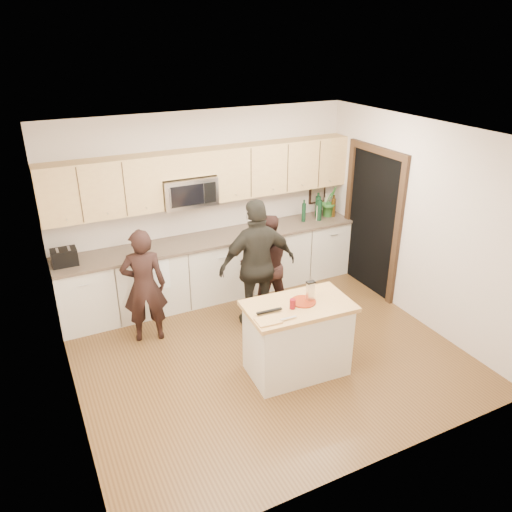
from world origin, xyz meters
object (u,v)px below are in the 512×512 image
woman_right (258,265)px  island (297,338)px  toaster (64,257)px  woman_left (144,286)px  woman_center (266,264)px

woman_right → island: bearing=91.7°
toaster → woman_right: (2.25, -1.02, -0.15)m
woman_left → toaster: bearing=-26.8°
toaster → woman_center: 2.64m
woman_left → woman_right: woman_right is taller
woman_right → woman_left: bearing=-8.9°
island → woman_left: woman_left is taller
toaster → woman_center: bearing=-16.5°
toaster → island: bearing=-44.3°
woman_left → woman_center: (1.69, -0.05, -0.03)m
island → woman_center: 1.46m
woman_left → woman_center: 1.69m
woman_center → woman_right: (-0.26, -0.28, 0.16)m
toaster → woman_left: (0.82, -0.69, -0.28)m
island → toaster: (-2.20, 2.15, 0.59)m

